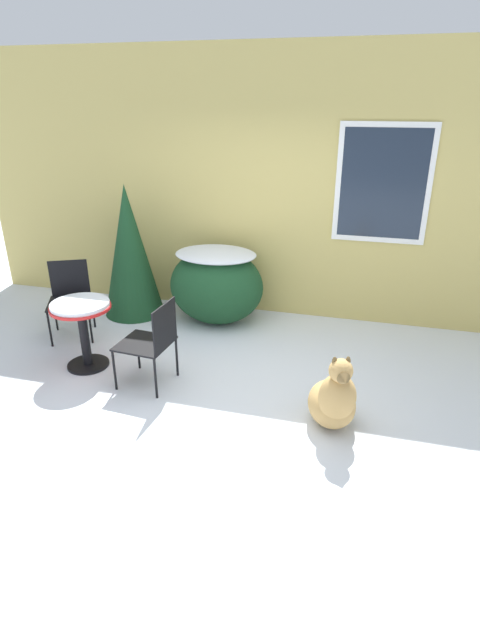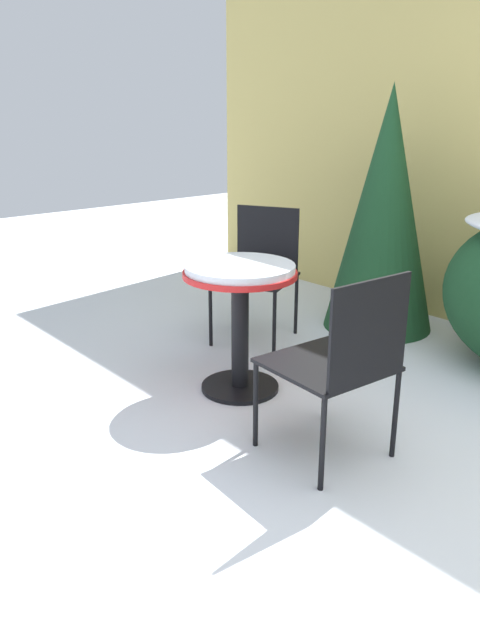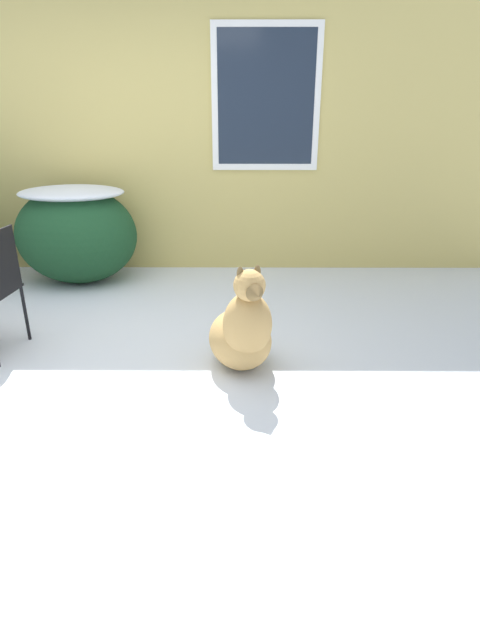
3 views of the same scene
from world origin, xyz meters
The scene contains 5 objects.
ground_plane centered at (0.00, 0.00, 0.00)m, with size 16.00×16.00×0.00m, color silver.
evergreen_bush centered at (-1.72, 1.66, 0.83)m, with size 0.76×0.76×1.65m.
patio_table centered at (-1.56, 0.23, 0.53)m, with size 0.61×0.61×0.72m.
patio_chair_near_table centered at (-2.13, 0.89, 0.48)m, with size 0.64×0.64×0.87m.
patio_chair_far_side centered at (-0.73, 0.08, 0.48)m, with size 0.51×0.51×0.87m.
Camera 2 is at (0.85, -1.86, 1.51)m, focal length 35.00 mm.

